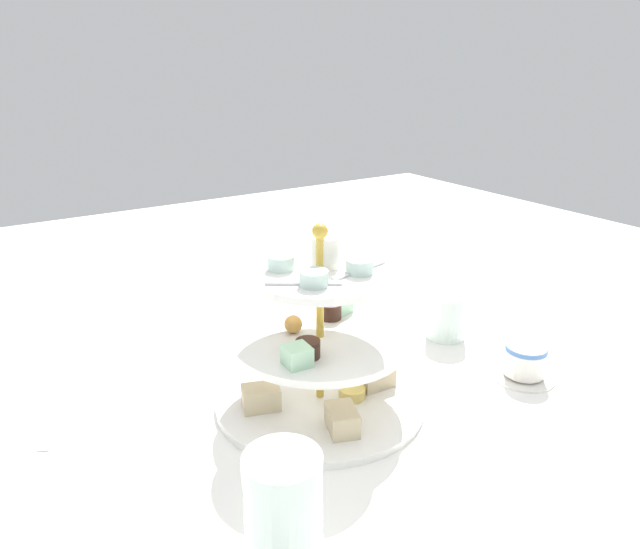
{
  "coord_description": "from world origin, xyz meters",
  "views": [
    {
      "loc": [
        -0.37,
        -0.58,
        0.44
      ],
      "look_at": [
        0.0,
        0.0,
        0.18
      ],
      "focal_mm": 33.16,
      "sensor_mm": 36.0,
      "label": 1
    }
  ],
  "objects_px": {
    "water_glass_short_left": "(447,316)",
    "butter_knife_right": "(588,498)",
    "water_glass_tall_right": "(284,521)",
    "teacup_with_saucer": "(525,362)",
    "tiered_serving_stand": "(320,352)",
    "butter_knife_left": "(64,410)"
  },
  "relations": [
    {
      "from": "water_glass_short_left",
      "to": "butter_knife_right",
      "type": "bearing_deg",
      "value": -111.99
    },
    {
      "from": "water_glass_tall_right",
      "to": "teacup_with_saucer",
      "type": "height_order",
      "value": "water_glass_tall_right"
    },
    {
      "from": "tiered_serving_stand",
      "to": "butter_knife_left",
      "type": "distance_m",
      "value": 0.35
    },
    {
      "from": "water_glass_short_left",
      "to": "tiered_serving_stand",
      "type": "bearing_deg",
      "value": -169.3
    },
    {
      "from": "water_glass_short_left",
      "to": "butter_knife_right",
      "type": "relative_size",
      "value": 0.44
    },
    {
      "from": "butter_knife_left",
      "to": "tiered_serving_stand",
      "type": "bearing_deg",
      "value": 87.26
    },
    {
      "from": "water_glass_tall_right",
      "to": "butter_knife_left",
      "type": "xyz_separation_m",
      "value": [
        -0.11,
        0.39,
        -0.06
      ]
    },
    {
      "from": "teacup_with_saucer",
      "to": "butter_knife_right",
      "type": "bearing_deg",
      "value": -125.78
    },
    {
      "from": "teacup_with_saucer",
      "to": "tiered_serving_stand",
      "type": "bearing_deg",
      "value": 159.62
    },
    {
      "from": "teacup_with_saucer",
      "to": "butter_knife_left",
      "type": "height_order",
      "value": "teacup_with_saucer"
    },
    {
      "from": "water_glass_tall_right",
      "to": "butter_knife_right",
      "type": "distance_m",
      "value": 0.34
    },
    {
      "from": "water_glass_tall_right",
      "to": "butter_knife_left",
      "type": "relative_size",
      "value": 0.78
    },
    {
      "from": "water_glass_short_left",
      "to": "teacup_with_saucer",
      "type": "height_order",
      "value": "water_glass_short_left"
    },
    {
      "from": "tiered_serving_stand",
      "to": "water_glass_short_left",
      "type": "height_order",
      "value": "tiered_serving_stand"
    },
    {
      "from": "water_glass_tall_right",
      "to": "butter_knife_right",
      "type": "bearing_deg",
      "value": -15.07
    },
    {
      "from": "water_glass_tall_right",
      "to": "water_glass_short_left",
      "type": "relative_size",
      "value": 1.76
    },
    {
      "from": "water_glass_tall_right",
      "to": "teacup_with_saucer",
      "type": "distance_m",
      "value": 0.48
    },
    {
      "from": "teacup_with_saucer",
      "to": "butter_knife_right",
      "type": "height_order",
      "value": "teacup_with_saucer"
    },
    {
      "from": "tiered_serving_stand",
      "to": "water_glass_short_left",
      "type": "xyz_separation_m",
      "value": [
        0.28,
        0.05,
        -0.04
      ]
    },
    {
      "from": "water_glass_short_left",
      "to": "butter_knife_left",
      "type": "distance_m",
      "value": 0.59
    },
    {
      "from": "tiered_serving_stand",
      "to": "water_glass_short_left",
      "type": "distance_m",
      "value": 0.29
    },
    {
      "from": "water_glass_short_left",
      "to": "butter_knife_left",
      "type": "bearing_deg",
      "value": 168.99
    }
  ]
}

